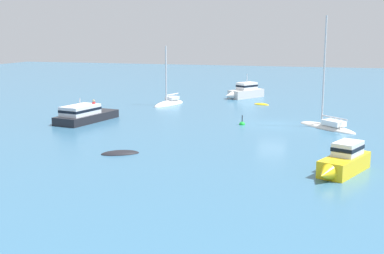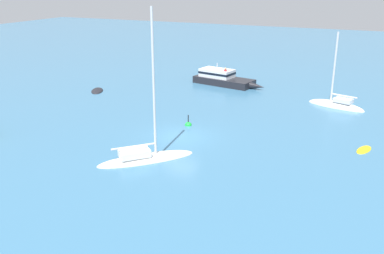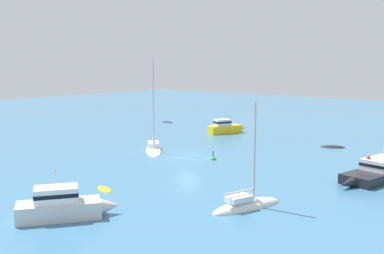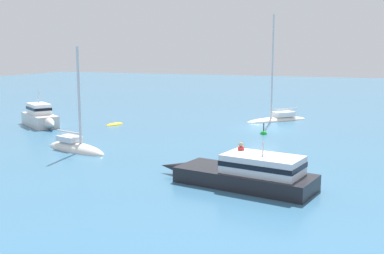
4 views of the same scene
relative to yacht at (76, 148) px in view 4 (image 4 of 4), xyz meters
name	(u,v)px [view 4 (image 4 of 4)]	position (x,y,z in m)	size (l,w,h in m)	color
ground_plane	(263,128)	(-13.30, 9.63, -0.13)	(160.00, 160.00, 0.00)	teal
yacht	(76,148)	(0.00, 0.00, 0.00)	(2.92, 5.57, 7.38)	silver
skiff	(115,125)	(-10.34, -3.16, -0.13)	(2.02, 1.28, 0.37)	yellow
launch	(248,173)	(3.96, 12.84, 0.57)	(3.80, 8.61, 2.35)	black
launch_1	(41,117)	(-7.30, -8.77, 0.68)	(4.56, 5.85, 3.06)	silver
ketch	(277,118)	(-18.19, 9.85, 0.08)	(5.88, 5.67, 10.16)	silver
channel_buoy	(264,134)	(-10.61, 10.28, -0.12)	(0.56, 0.56, 1.16)	green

